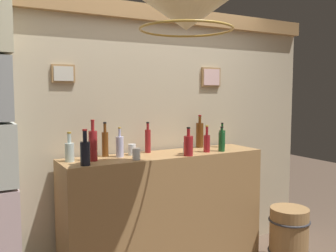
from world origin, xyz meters
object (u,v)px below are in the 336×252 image
(liquor_bottle_brandy, at_px, (105,143))
(glass_tumbler_highball, at_px, (136,154))
(pendant_lamp, at_px, (186,14))
(liquor_bottle_scotch, at_px, (148,140))
(liquor_bottle_gin, at_px, (207,142))
(liquor_bottle_rye, at_px, (222,141))
(liquor_bottle_mezcal, at_px, (188,145))
(liquor_bottle_whiskey, at_px, (222,138))
(wooden_barrel, at_px, (289,236))
(glass_tumbler_rocks, at_px, (187,148))
(glass_tumbler_shot, at_px, (132,150))
(liquor_bottle_tequila, at_px, (120,146))
(liquor_bottle_amaro, at_px, (85,152))
(liquor_bottle_rum, at_px, (200,134))
(liquor_bottle_vodka, at_px, (93,145))
(liquor_bottle_vermouth, at_px, (70,151))

(liquor_bottle_brandy, bearing_deg, glass_tumbler_highball, -58.38)
(pendant_lamp, bearing_deg, liquor_bottle_scotch, 81.74)
(liquor_bottle_gin, bearing_deg, pendant_lamp, -135.07)
(liquor_bottle_rye, relative_size, liquor_bottle_mezcal, 0.93)
(liquor_bottle_mezcal, relative_size, glass_tumbler_highball, 2.65)
(liquor_bottle_whiskey, distance_m, wooden_barrel, 1.13)
(glass_tumbler_rocks, xyz_separation_m, glass_tumbler_shot, (-0.44, 0.18, -0.01))
(liquor_bottle_gin, bearing_deg, liquor_bottle_mezcal, -161.81)
(glass_tumbler_rocks, relative_size, wooden_barrel, 0.20)
(liquor_bottle_tequila, distance_m, glass_tumbler_rocks, 0.59)
(liquor_bottle_amaro, distance_m, liquor_bottle_brandy, 0.39)
(liquor_bottle_rye, xyz_separation_m, liquor_bottle_mezcal, (-0.39, -0.05, -0.00))
(liquor_bottle_rum, relative_size, liquor_bottle_mezcal, 1.30)
(pendant_lamp, bearing_deg, liquor_bottle_brandy, 108.82)
(liquor_bottle_mezcal, height_order, wooden_barrel, liquor_bottle_mezcal)
(glass_tumbler_shot, xyz_separation_m, pendant_lamp, (0.06, -0.78, 1.00))
(liquor_bottle_whiskey, relative_size, liquor_bottle_vodka, 0.74)
(liquor_bottle_vermouth, distance_m, liquor_bottle_tequila, 0.42)
(glass_tumbler_rocks, bearing_deg, liquor_bottle_whiskey, 17.77)
(liquor_bottle_whiskey, xyz_separation_m, liquor_bottle_amaro, (-1.44, -0.23, 0.01))
(glass_tumbler_highball, height_order, pendant_lamp, pendant_lamp)
(wooden_barrel, bearing_deg, liquor_bottle_brandy, 162.51)
(liquor_bottle_scotch, relative_size, glass_tumbler_highball, 2.97)
(liquor_bottle_brandy, bearing_deg, liquor_bottle_rye, -14.18)
(liquor_bottle_rum, xyz_separation_m, liquor_bottle_scotch, (-0.58, -0.03, -0.02))
(liquor_bottle_brandy, distance_m, glass_tumbler_rocks, 0.71)
(glass_tumbler_rocks, distance_m, glass_tumbler_highball, 0.51)
(liquor_bottle_rye, bearing_deg, liquor_bottle_scotch, 156.95)
(liquor_bottle_gin, bearing_deg, glass_tumbler_highball, -176.92)
(liquor_bottle_whiskey, height_order, glass_tumbler_shot, liquor_bottle_whiskey)
(pendant_lamp, bearing_deg, glass_tumbler_shot, 94.14)
(liquor_bottle_amaro, relative_size, pendant_lamp, 0.41)
(liquor_bottle_amaro, height_order, liquor_bottle_vodka, liquor_bottle_vodka)
(liquor_bottle_vermouth, xyz_separation_m, wooden_barrel, (1.96, -0.43, -0.91))
(liquor_bottle_vermouth, relative_size, glass_tumbler_rocks, 2.15)
(liquor_bottle_tequila, relative_size, liquor_bottle_brandy, 0.86)
(liquor_bottle_rum, distance_m, glass_tumbler_highball, 0.88)
(liquor_bottle_rye, distance_m, liquor_bottle_mezcal, 0.40)
(liquor_bottle_vodka, bearing_deg, liquor_bottle_rum, 9.22)
(liquor_bottle_gin, distance_m, liquor_bottle_mezcal, 0.26)
(glass_tumbler_rocks, bearing_deg, liquor_bottle_rye, -5.63)
(liquor_bottle_scotch, xyz_separation_m, glass_tumbler_highball, (-0.24, -0.27, -0.07))
(glass_tumbler_rocks, distance_m, glass_tumbler_shot, 0.48)
(liquor_bottle_scotch, bearing_deg, liquor_bottle_vermouth, -172.66)
(liquor_bottle_rum, distance_m, liquor_bottle_scotch, 0.58)
(liquor_bottle_brandy, bearing_deg, glass_tumbler_rocks, -18.49)
(liquor_bottle_rye, height_order, glass_tumbler_highball, liquor_bottle_rye)
(liquor_bottle_brandy, distance_m, pendant_lamp, 1.28)
(liquor_bottle_brandy, xyz_separation_m, glass_tumbler_shot, (0.22, -0.04, -0.07))
(liquor_bottle_whiskey, distance_m, glass_tumbler_shot, 0.96)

